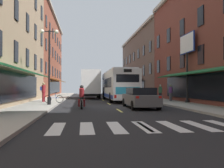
# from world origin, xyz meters

# --- Properties ---
(ground_plane) EXTENTS (34.80, 80.00, 0.10)m
(ground_plane) POSITION_xyz_m (0.00, 0.00, -0.05)
(ground_plane) COLOR black
(lane_centre_dashes) EXTENTS (0.14, 73.90, 0.01)m
(lane_centre_dashes) POSITION_xyz_m (0.00, -0.25, 0.00)
(lane_centre_dashes) COLOR #DBCC4C
(lane_centre_dashes) RESTS_ON ground
(crosswalk_near) EXTENTS (7.10, 2.80, 0.01)m
(crosswalk_near) POSITION_xyz_m (0.00, -10.00, 0.00)
(crosswalk_near) COLOR silver
(crosswalk_near) RESTS_ON ground
(sidewalk_left) EXTENTS (3.00, 80.00, 0.14)m
(sidewalk_left) POSITION_xyz_m (-5.90, 0.00, 0.07)
(sidewalk_left) COLOR #A39E93
(sidewalk_left) RESTS_ON ground
(sidewalk_right) EXTENTS (3.00, 80.00, 0.14)m
(sidewalk_right) POSITION_xyz_m (5.90, 0.00, 0.07)
(sidewalk_right) COLOR #A39E93
(sidewalk_right) RESTS_ON ground
(billboard_sign) EXTENTS (0.40, 2.90, 6.23)m
(billboard_sign) POSITION_xyz_m (7.05, 1.98, 4.87)
(billboard_sign) COLOR black
(billboard_sign) RESTS_ON sidewalk_right
(transit_bus) EXTENTS (2.66, 11.92, 3.33)m
(transit_bus) POSITION_xyz_m (1.56, 7.92, 1.75)
(transit_bus) COLOR silver
(transit_bus) RESTS_ON ground
(box_truck) EXTENTS (2.50, 6.72, 3.70)m
(box_truck) POSITION_xyz_m (-1.33, 13.60, 1.92)
(box_truck) COLOR black
(box_truck) RESTS_ON ground
(sedan_near) EXTENTS (1.95, 4.51, 1.40)m
(sedan_near) POSITION_xyz_m (-1.09, 23.95, 0.72)
(sedan_near) COLOR black
(sedan_near) RESTS_ON ground
(sedan_mid) EXTENTS (1.94, 4.76, 1.47)m
(sedan_mid) POSITION_xyz_m (1.76, -1.92, 0.75)
(sedan_mid) COLOR #515154
(sedan_mid) RESTS_ON ground
(motorcycle_rider) EXTENTS (0.62, 2.07, 1.66)m
(motorcycle_rider) POSITION_xyz_m (-2.42, -1.67, 0.71)
(motorcycle_rider) COLOR black
(motorcycle_rider) RESTS_ON ground
(bicycle_near) EXTENTS (1.71, 0.48, 0.91)m
(bicycle_near) POSITION_xyz_m (-4.88, 2.76, 0.50)
(bicycle_near) COLOR black
(bicycle_near) RESTS_ON sidewalk_left
(pedestrian_near) EXTENTS (0.51, 0.36, 1.82)m
(pedestrian_near) POSITION_xyz_m (-6.02, 4.39, 1.11)
(pedestrian_near) COLOR maroon
(pedestrian_near) RESTS_ON sidewalk_left
(pedestrian_mid) EXTENTS (0.36, 0.36, 1.65)m
(pedestrian_mid) POSITION_xyz_m (6.34, 4.27, 0.98)
(pedestrian_mid) COLOR #4C4C51
(pedestrian_mid) RESTS_ON sidewalk_right
(pedestrian_far) EXTENTS (0.36, 0.36, 1.65)m
(pedestrian_far) POSITION_xyz_m (5.43, 4.76, 0.99)
(pedestrian_far) COLOR black
(pedestrian_far) RESTS_ON sidewalk_right
(pedestrian_rear) EXTENTS (0.36, 0.36, 1.82)m
(pedestrian_rear) POSITION_xyz_m (5.25, 14.38, 1.09)
(pedestrian_rear) COLOR #66387F
(pedestrian_rear) RESTS_ON sidewalk_right
(street_lamp_twin) EXTENTS (1.42, 0.32, 5.93)m
(street_lamp_twin) POSITION_xyz_m (-4.98, 0.51, 3.40)
(street_lamp_twin) COLOR black
(street_lamp_twin) RESTS_ON sidewalk_left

